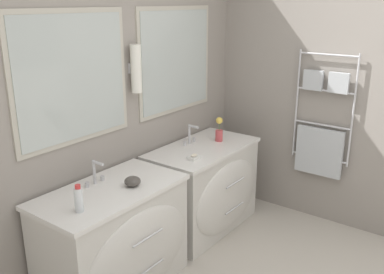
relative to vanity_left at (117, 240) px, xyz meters
name	(u,v)px	position (x,y,z in m)	size (l,w,h in m)	color
wall_back	(102,102)	(0.28, 0.37, 0.91)	(4.95, 0.17, 2.60)	gray
wall_right	(315,85)	(1.97, -0.62, 0.89)	(0.13, 3.63, 2.60)	gray
vanity_left	(117,240)	(0.00, 0.00, 0.00)	(1.07, 0.64, 0.79)	silver
vanity_right	(206,188)	(1.12, 0.00, 0.00)	(1.07, 0.64, 0.79)	silver
faucet_left	(95,173)	(0.00, 0.18, 0.47)	(0.17, 0.11, 0.18)	silver
faucet_right	(190,135)	(1.12, 0.18, 0.47)	(0.17, 0.11, 0.18)	silver
toiletry_bottle	(79,199)	(-0.34, -0.06, 0.47)	(0.05, 0.05, 0.18)	silver
amenity_bowl	(132,181)	(0.13, -0.05, 0.42)	(0.11, 0.11, 0.07)	#4C4742
flower_vase	(219,131)	(1.33, 0.01, 0.49)	(0.07, 0.07, 0.23)	#CC4C51
soap_dish	(194,157)	(0.82, -0.08, 0.41)	(0.11, 0.07, 0.04)	white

